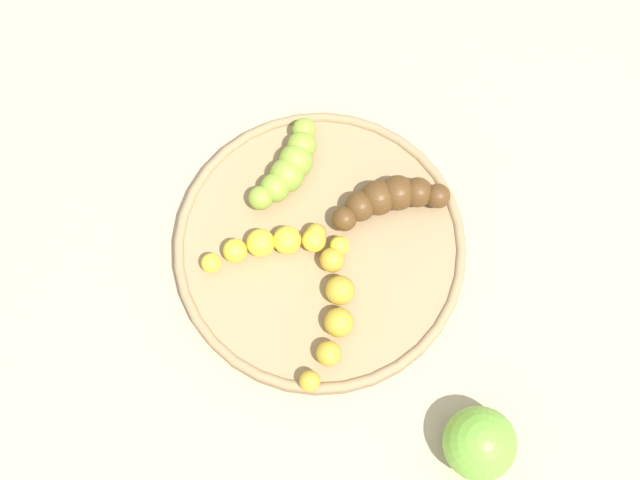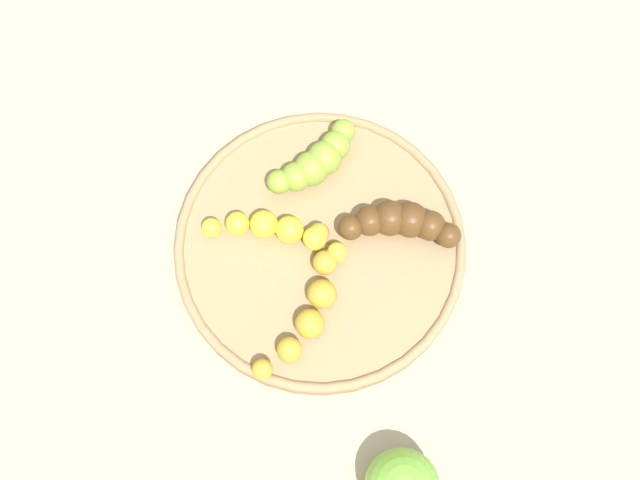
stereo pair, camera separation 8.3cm
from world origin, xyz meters
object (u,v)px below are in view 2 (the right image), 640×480
object	(u,v)px
banana_yellow	(276,231)
banana_spotted	(309,306)
banana_green	(316,161)
banana_overripe	(400,222)
fruit_bowl	(320,248)

from	to	relation	value
banana_yellow	banana_spotted	bearing A→B (deg)	-143.49
banana_green	banana_overripe	world-z (taller)	same
fruit_bowl	banana_yellow	size ratio (longest dim) A/B	2.12
fruit_bowl	banana_green	size ratio (longest dim) A/B	2.75
banana_green	banana_yellow	distance (m)	0.08
banana_green	banana_spotted	xyz separation A→B (m)	(-0.13, -0.07, -0.00)
fruit_bowl	banana_spotted	distance (m)	0.07
banana_spotted	banana_overripe	distance (m)	0.12
fruit_bowl	banana_yellow	bearing A→B (deg)	108.46
banana_spotted	banana_overripe	world-z (taller)	banana_overripe
fruit_bowl	banana_spotted	bearing A→B (deg)	-156.73
banana_green	banana_spotted	world-z (taller)	banana_green
banana_overripe	banana_yellow	bearing A→B (deg)	98.40
banana_yellow	banana_spotted	xyz separation A→B (m)	(-0.05, -0.07, 0.00)
banana_yellow	banana_spotted	world-z (taller)	same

